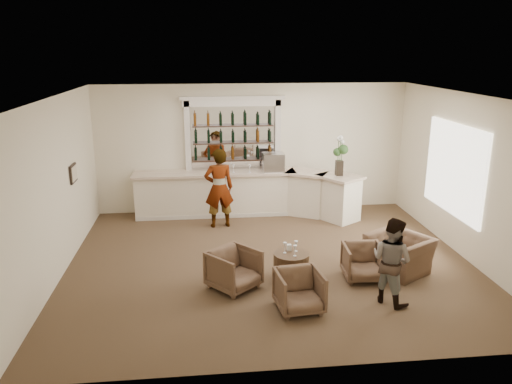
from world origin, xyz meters
TOP-DOWN VIEW (x-y plane):
  - ground at (0.00, 0.00)m, footprint 8.00×8.00m
  - room_shell at (0.16, 0.71)m, footprint 8.04×7.02m
  - bar_counter at (-0.16, 3.00)m, footprint 5.72×1.80m
  - back_bar_alcove at (-0.50, 3.41)m, footprint 2.64×0.25m
  - cocktail_table at (0.29, -0.77)m, footprint 0.67×0.67m
  - sommelier at (-0.92, 2.22)m, footprint 0.75×0.55m
  - guest at (1.79, -1.83)m, footprint 0.88×0.92m
  - armchair_left at (-0.79, -1.06)m, footprint 1.10×1.11m
  - armchair_center at (0.22, -1.95)m, footprint 0.81×0.83m
  - armchair_right at (1.62, -0.93)m, footprint 0.75×0.77m
  - armchair_far at (2.42, -0.65)m, footprint 1.37×1.42m
  - espresso_machine at (0.48, 3.03)m, footprint 0.54×0.45m
  - flower_vase at (2.03, 2.42)m, footprint 0.26×0.26m
  - wine_glass_bar_left at (-0.12, 2.94)m, footprint 0.07×0.07m
  - wine_glass_bar_right at (-0.53, 2.99)m, footprint 0.07×0.07m
  - wine_glass_tbl_a at (0.17, -0.74)m, footprint 0.07×0.07m
  - wine_glass_tbl_b at (0.39, -0.69)m, footprint 0.07×0.07m
  - wine_glass_tbl_c at (0.33, -0.90)m, footprint 0.07×0.07m
  - napkin_holder at (0.27, -0.63)m, footprint 0.08×0.08m

SIDE VIEW (x-z plane):
  - ground at x=0.00m, z-range 0.00..0.00m
  - cocktail_table at x=0.29m, z-range 0.00..0.50m
  - armchair_right at x=1.62m, z-range 0.00..0.66m
  - armchair_center at x=0.22m, z-range 0.00..0.68m
  - armchair_far at x=2.42m, z-range 0.00..0.70m
  - armchair_left at x=-0.79m, z-range 0.00..0.72m
  - napkin_holder at x=0.27m, z-range 0.50..0.62m
  - bar_counter at x=-0.16m, z-range 0.00..1.14m
  - wine_glass_tbl_a at x=0.17m, z-range 0.50..0.71m
  - wine_glass_tbl_b at x=0.39m, z-range 0.50..0.71m
  - wine_glass_tbl_c at x=0.33m, z-range 0.50..0.71m
  - guest at x=1.79m, z-range 0.00..1.50m
  - sommelier at x=-0.92m, z-range 0.00..1.91m
  - wine_glass_bar_left at x=-0.12m, z-range 1.14..1.35m
  - wine_glass_bar_right at x=-0.53m, z-range 1.14..1.35m
  - espresso_machine at x=0.48m, z-range 1.14..1.60m
  - flower_vase at x=2.03m, z-range 1.20..2.19m
  - back_bar_alcove at x=-0.50m, z-range 0.53..3.53m
  - room_shell at x=0.16m, z-range 0.68..4.00m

